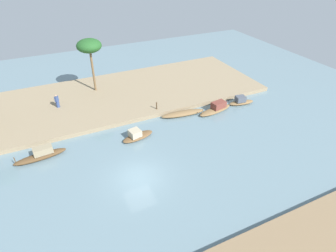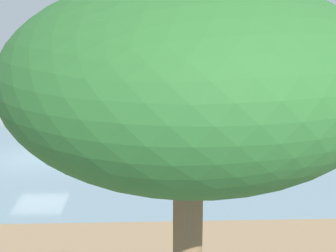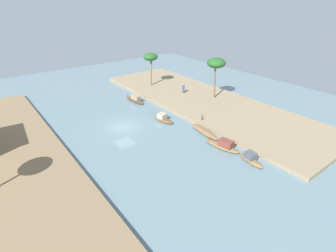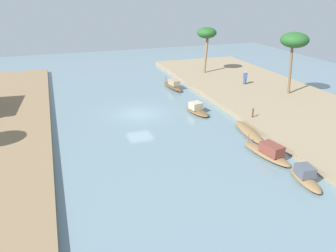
{
  "view_description": "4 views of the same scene",
  "coord_description": "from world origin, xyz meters",
  "px_view_note": "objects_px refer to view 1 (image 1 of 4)",
  "views": [
    {
      "loc": [
        5.0,
        16.48,
        16.47
      ],
      "look_at": [
        -4.97,
        -4.79,
        0.99
      ],
      "focal_mm": 29.63,
      "sensor_mm": 36.0,
      "label": 1
    },
    {
      "loc": [
        -5.71,
        22.16,
        7.32
      ],
      "look_at": [
        -6.61,
        -2.61,
        0.86
      ],
      "focal_mm": 49.66,
      "sensor_mm": 36.0,
      "label": 2
    },
    {
      "loc": [
        -29.04,
        14.53,
        16.03
      ],
      "look_at": [
        -4.62,
        -4.12,
        0.71
      ],
      "focal_mm": 28.06,
      "sensor_mm": 36.0,
      "label": 3
    },
    {
      "loc": [
        -30.32,
        7.48,
        11.51
      ],
      "look_at": [
        -4.91,
        -1.32,
        0.4
      ],
      "focal_mm": 35.93,
      "sensor_mm": 36.0,
      "label": 4
    }
  ],
  "objects_px": {
    "sampan_midstream": "(41,155)",
    "person_on_near_bank": "(57,102)",
    "palm_tree_left_near": "(89,46)",
    "sampan_open_hull": "(241,101)",
    "sampan_with_red_awning": "(183,113)",
    "sampan_downstream_large": "(216,108)",
    "mooring_post": "(157,106)",
    "sampan_with_tall_canopy": "(137,135)"
  },
  "relations": [
    {
      "from": "sampan_with_red_awning",
      "to": "person_on_near_bank",
      "type": "distance_m",
      "value": 14.63
    },
    {
      "from": "sampan_midstream",
      "to": "person_on_near_bank",
      "type": "height_order",
      "value": "person_on_near_bank"
    },
    {
      "from": "sampan_midstream",
      "to": "palm_tree_left_near",
      "type": "xyz_separation_m",
      "value": [
        -7.53,
        -10.95,
        5.85
      ]
    },
    {
      "from": "person_on_near_bank",
      "to": "sampan_with_red_awning",
      "type": "bearing_deg",
      "value": 101.96
    },
    {
      "from": "sampan_downstream_large",
      "to": "sampan_open_hull",
      "type": "bearing_deg",
      "value": 173.64
    },
    {
      "from": "sampan_with_tall_canopy",
      "to": "person_on_near_bank",
      "type": "height_order",
      "value": "person_on_near_bank"
    },
    {
      "from": "sampan_midstream",
      "to": "mooring_post",
      "type": "bearing_deg",
      "value": -171.32
    },
    {
      "from": "sampan_with_red_awning",
      "to": "person_on_near_bank",
      "type": "xyz_separation_m",
      "value": [
        12.72,
        -7.17,
        0.91
      ]
    },
    {
      "from": "sampan_open_hull",
      "to": "mooring_post",
      "type": "xyz_separation_m",
      "value": [
        10.12,
        -2.5,
        0.5
      ]
    },
    {
      "from": "palm_tree_left_near",
      "to": "sampan_with_tall_canopy",
      "type": "bearing_deg",
      "value": 97.0
    },
    {
      "from": "sampan_midstream",
      "to": "person_on_near_bank",
      "type": "relative_size",
      "value": 2.92
    },
    {
      "from": "sampan_midstream",
      "to": "sampan_with_tall_canopy",
      "type": "bearing_deg",
      "value": 170.22
    },
    {
      "from": "sampan_downstream_large",
      "to": "mooring_post",
      "type": "xyz_separation_m",
      "value": [
        6.4,
        -2.71,
        0.49
      ]
    },
    {
      "from": "person_on_near_bank",
      "to": "sampan_midstream",
      "type": "bearing_deg",
      "value": 24.69
    },
    {
      "from": "sampan_with_tall_canopy",
      "to": "sampan_downstream_large",
      "type": "height_order",
      "value": "sampan_downstream_large"
    },
    {
      "from": "sampan_with_red_awning",
      "to": "palm_tree_left_near",
      "type": "bearing_deg",
      "value": -44.51
    },
    {
      "from": "sampan_with_red_awning",
      "to": "person_on_near_bank",
      "type": "height_order",
      "value": "person_on_near_bank"
    },
    {
      "from": "palm_tree_left_near",
      "to": "sampan_midstream",
      "type": "bearing_deg",
      "value": 55.49
    },
    {
      "from": "mooring_post",
      "to": "sampan_open_hull",
      "type": "bearing_deg",
      "value": 166.1
    },
    {
      "from": "sampan_with_tall_canopy",
      "to": "person_on_near_bank",
      "type": "xyz_separation_m",
      "value": [
        6.42,
        -9.21,
        0.8
      ]
    },
    {
      "from": "sampan_with_tall_canopy",
      "to": "sampan_midstream",
      "type": "relative_size",
      "value": 0.76
    },
    {
      "from": "sampan_downstream_large",
      "to": "sampan_midstream",
      "type": "distance_m",
      "value": 19.19
    },
    {
      "from": "sampan_downstream_large",
      "to": "sampan_with_red_awning",
      "type": "relative_size",
      "value": 0.9
    },
    {
      "from": "sampan_midstream",
      "to": "palm_tree_left_near",
      "type": "relative_size",
      "value": 0.69
    },
    {
      "from": "mooring_post",
      "to": "palm_tree_left_near",
      "type": "bearing_deg",
      "value": -56.06
    },
    {
      "from": "sampan_midstream",
      "to": "palm_tree_left_near",
      "type": "height_order",
      "value": "palm_tree_left_near"
    },
    {
      "from": "sampan_with_red_awning",
      "to": "mooring_post",
      "type": "xyz_separation_m",
      "value": [
        2.47,
        -1.83,
        0.64
      ]
    },
    {
      "from": "sampan_with_tall_canopy",
      "to": "sampan_with_red_awning",
      "type": "distance_m",
      "value": 6.62
    },
    {
      "from": "palm_tree_left_near",
      "to": "sampan_with_red_awning",
      "type": "bearing_deg",
      "value": 128.72
    },
    {
      "from": "sampan_midstream",
      "to": "mooring_post",
      "type": "relative_size",
      "value": 5.51
    },
    {
      "from": "sampan_with_red_awning",
      "to": "sampan_open_hull",
      "type": "bearing_deg",
      "value": -178.25
    },
    {
      "from": "sampan_open_hull",
      "to": "palm_tree_left_near",
      "type": "relative_size",
      "value": 0.49
    },
    {
      "from": "sampan_downstream_large",
      "to": "sampan_midstream",
      "type": "height_order",
      "value": "sampan_midstream"
    },
    {
      "from": "sampan_downstream_large",
      "to": "person_on_near_bank",
      "type": "distance_m",
      "value": 18.51
    },
    {
      "from": "sampan_open_hull",
      "to": "person_on_near_bank",
      "type": "distance_m",
      "value": 21.84
    },
    {
      "from": "sampan_open_hull",
      "to": "person_on_near_bank",
      "type": "height_order",
      "value": "person_on_near_bank"
    },
    {
      "from": "sampan_midstream",
      "to": "mooring_post",
      "type": "height_order",
      "value": "mooring_post"
    },
    {
      "from": "person_on_near_bank",
      "to": "sampan_open_hull",
      "type": "bearing_deg",
      "value": 110.31
    },
    {
      "from": "sampan_with_tall_canopy",
      "to": "sampan_with_red_awning",
      "type": "relative_size",
      "value": 0.67
    },
    {
      "from": "person_on_near_bank",
      "to": "sampan_with_tall_canopy",
      "type": "bearing_deg",
      "value": 76.27
    },
    {
      "from": "sampan_with_tall_canopy",
      "to": "palm_tree_left_near",
      "type": "height_order",
      "value": "palm_tree_left_near"
    },
    {
      "from": "sampan_with_tall_canopy",
      "to": "palm_tree_left_near",
      "type": "distance_m",
      "value": 13.17
    }
  ]
}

